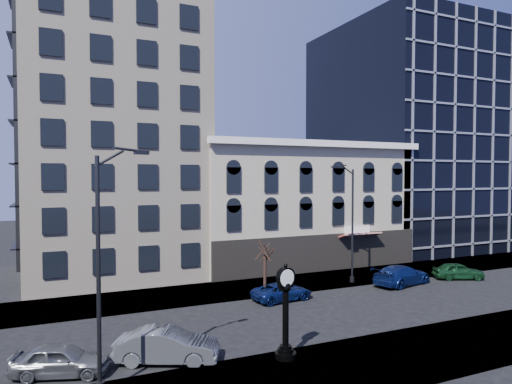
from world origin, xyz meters
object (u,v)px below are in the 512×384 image
street_clock (286,316)px  car_near_b (167,346)px  street_lamp_near (116,203)px  car_near_a (61,360)px

street_clock → car_near_b: size_ratio=0.94×
street_lamp_near → car_near_b: size_ratio=2.07×
street_lamp_near → car_near_a: size_ratio=2.41×
street_lamp_near → car_near_b: street_lamp_near is taller
street_lamp_near → car_near_a: 7.99m
street_clock → street_lamp_near: 9.85m
car_near_a → car_near_b: (4.79, -0.50, 0.09)m
car_near_b → street_clock: bearing=-87.2°
street_clock → car_near_a: size_ratio=1.09×
street_clock → street_lamp_near: street_lamp_near is taller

